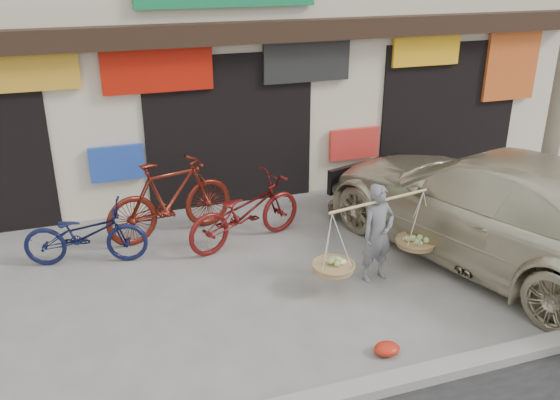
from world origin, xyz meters
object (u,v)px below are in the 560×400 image
object	(u,v)px
bike_1	(171,198)
suv	(493,207)
street_vendor	(377,238)
bike_2	(245,211)
bike_0	(85,234)

from	to	relation	value
bike_1	suv	distance (m)	4.94
street_vendor	suv	xyz separation A→B (m)	(1.90, 0.04, 0.18)
bike_2	suv	world-z (taller)	suv
bike_1	bike_2	bearing A→B (deg)	-136.52
bike_0	bike_1	size ratio (longest dim) A/B	0.82
bike_1	suv	xyz separation A→B (m)	(4.37, -2.29, 0.18)
street_vendor	bike_2	size ratio (longest dim) A/B	0.97
bike_0	bike_2	world-z (taller)	bike_2
suv	bike_0	bearing A→B (deg)	-34.31
suv	bike_2	bearing A→B (deg)	-43.46
bike_1	suv	size ratio (longest dim) A/B	0.35
bike_2	suv	bearing A→B (deg)	-135.52
street_vendor	bike_1	world-z (taller)	street_vendor
street_vendor	bike_2	xyz separation A→B (m)	(-1.42, 1.68, -0.10)
bike_0	bike_1	world-z (taller)	bike_1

